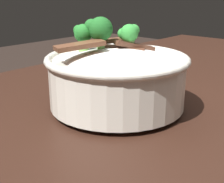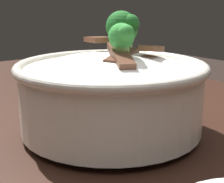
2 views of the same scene
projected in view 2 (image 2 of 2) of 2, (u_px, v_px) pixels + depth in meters
rice_bowl at (112, 87)px, 0.43m from camera, size 0.24×0.24×0.15m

